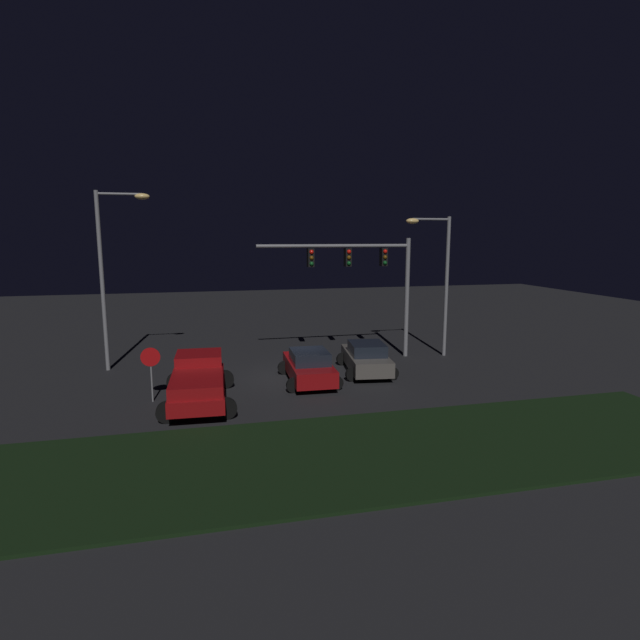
{
  "coord_description": "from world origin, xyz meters",
  "views": [
    {
      "loc": [
        -4.47,
        -22.75,
        6.56
      ],
      "look_at": [
        1.14,
        0.39,
        2.64
      ],
      "focal_mm": 28.4,
      "sensor_mm": 36.0,
      "label": 1
    }
  ],
  "objects": [
    {
      "name": "ground_plane",
      "position": [
        0.0,
        0.0,
        0.0
      ],
      "size": [
        80.0,
        80.0,
        0.0
      ],
      "primitive_type": "plane",
      "color": "black"
    },
    {
      "name": "grass_median",
      "position": [
        0.0,
        -8.89,
        0.05
      ],
      "size": [
        25.76,
        6.33,
        0.1
      ],
      "primitive_type": "cube",
      "color": "black",
      "rests_on": "ground_plane"
    },
    {
      "name": "pickup_truck",
      "position": [
        -4.59,
        -2.67,
        1.0
      ],
      "size": [
        3.02,
        5.48,
        1.8
      ],
      "rotation": [
        0.0,
        0.0,
        1.53
      ],
      "color": "maroon",
      "rests_on": "ground_plane"
    },
    {
      "name": "car_sedan",
      "position": [
        3.39,
        0.09,
        0.74
      ],
      "size": [
        2.86,
        4.6,
        1.51
      ],
      "rotation": [
        0.0,
        0.0,
        1.44
      ],
      "color": "#514C47",
      "rests_on": "ground_plane"
    },
    {
      "name": "car_sedan_far",
      "position": [
        0.31,
        -0.89,
        0.74
      ],
      "size": [
        2.59,
        4.46,
        1.51
      ],
      "rotation": [
        0.0,
        0.0,
        1.53
      ],
      "color": "maroon",
      "rests_on": "ground_plane"
    },
    {
      "name": "traffic_signal_gantry",
      "position": [
        4.2,
        2.86,
        4.9
      ],
      "size": [
        8.32,
        0.56,
        6.5
      ],
      "color": "slate",
      "rests_on": "ground_plane"
    },
    {
      "name": "street_lamp_left",
      "position": [
        -8.51,
        3.56,
        5.44
      ],
      "size": [
        2.51,
        0.44,
        8.74
      ],
      "color": "slate",
      "rests_on": "ground_plane"
    },
    {
      "name": "street_lamp_right",
      "position": [
        8.27,
        2.51,
        4.85
      ],
      "size": [
        2.57,
        0.44,
        7.64
      ],
      "color": "slate",
      "rests_on": "ground_plane"
    },
    {
      "name": "stop_sign",
      "position": [
        -6.41,
        -2.14,
        1.56
      ],
      "size": [
        0.76,
        0.08,
        2.23
      ],
      "color": "slate",
      "rests_on": "ground_plane"
    }
  ]
}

